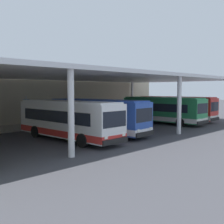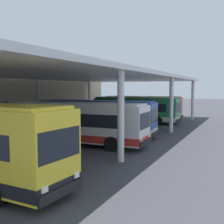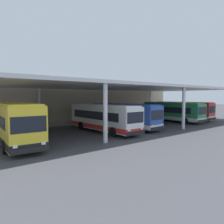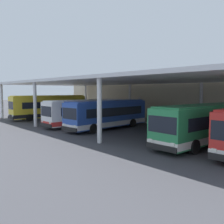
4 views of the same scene
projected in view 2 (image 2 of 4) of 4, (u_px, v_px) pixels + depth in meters
ground_plane at (122, 141)px, 23.27m from camera, size 200.00×200.00×0.00m
platform_kerb at (12, 131)px, 28.20m from camera, size 42.00×4.50×0.18m
canopy_shelter at (65, 76)px, 25.14m from camera, size 40.00×17.00×5.55m
bus_second_bay at (79, 123)px, 21.62m from camera, size 2.84×10.57×3.17m
bus_middle_bay at (96, 118)px, 25.12m from camera, size 3.26×10.68×3.17m
bus_far_bay at (136, 109)px, 35.39m from camera, size 2.83×10.56×3.17m
bus_departing at (142, 107)px, 39.15m from camera, size 3.02×10.62×3.17m
bench_waiting at (52, 118)px, 34.12m from camera, size 1.80×0.45×0.92m
trash_bin at (69, 115)px, 37.80m from camera, size 0.52×0.52×0.98m
banner_sign at (5, 113)px, 26.17m from camera, size 0.70×0.12×3.20m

